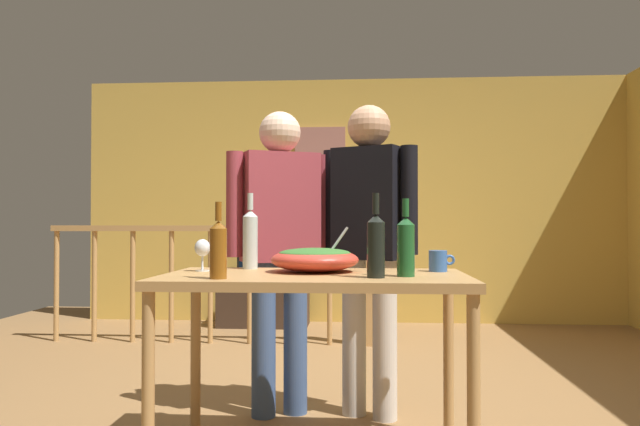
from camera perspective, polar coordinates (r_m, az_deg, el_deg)
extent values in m
plane|color=olive|center=(3.65, 2.37, -17.51)|extent=(7.65, 7.65, 0.00)
cube|color=gold|center=(6.45, 3.14, 1.19)|extent=(5.71, 0.10, 2.57)
cube|color=#A76D62|center=(6.45, 0.01, 6.33)|extent=(0.54, 0.03, 0.40)
cylinder|color=#B2844C|center=(5.87, -23.57, -6.31)|extent=(0.04, 0.04, 0.97)
cylinder|color=#B2844C|center=(5.72, -20.47, -6.47)|extent=(0.04, 0.04, 0.97)
cylinder|color=#B2844C|center=(5.59, -17.22, -6.62)|extent=(0.04, 0.04, 0.97)
cylinder|color=#B2844C|center=(5.47, -13.82, -6.76)|extent=(0.04, 0.04, 0.97)
cylinder|color=#B2844C|center=(5.38, -10.28, -6.88)|extent=(0.04, 0.04, 0.97)
cylinder|color=#B2844C|center=(5.30, -6.63, -6.97)|extent=(0.04, 0.04, 0.97)
cylinder|color=#B2844C|center=(5.25, -2.89, -7.03)|extent=(0.04, 0.04, 0.97)
cylinder|color=#B2844C|center=(5.22, 0.92, -7.07)|extent=(0.04, 0.04, 0.97)
cylinder|color=#B2844C|center=(5.21, 4.75, -7.08)|extent=(0.04, 0.04, 0.97)
cube|color=#B2844C|center=(5.35, -10.27, -1.43)|extent=(2.85, 0.07, 0.05)
cube|color=#B2844C|center=(5.21, 4.75, -6.53)|extent=(0.10, 0.10, 1.07)
cube|color=#38281E|center=(6.23, -5.32, -8.59)|extent=(0.90, 0.40, 0.43)
cube|color=black|center=(6.20, -5.32, -6.54)|extent=(0.20, 0.12, 0.02)
cylinder|color=black|center=(6.20, -5.32, -6.08)|extent=(0.03, 0.03, 0.08)
cube|color=black|center=(6.15, -5.36, -4.22)|extent=(0.53, 0.06, 0.33)
cube|color=black|center=(6.13, -5.40, -4.23)|extent=(0.48, 0.01, 0.29)
cube|color=#B2844C|center=(2.65, -0.50, -6.21)|extent=(1.32, 0.75, 0.04)
cylinder|color=#B2844C|center=(2.53, -15.88, -15.85)|extent=(0.05, 0.05, 0.78)
cylinder|color=#B2844C|center=(2.42, 14.27, -16.52)|extent=(0.05, 0.05, 0.78)
cylinder|color=#B2844C|center=(3.15, -11.63, -12.89)|extent=(0.05, 0.05, 0.78)
cylinder|color=#B2844C|center=(3.06, 12.00, -13.23)|extent=(0.05, 0.05, 0.78)
ellipsoid|color=#CC3D2D|center=(2.77, -0.50, -4.43)|extent=(0.40, 0.40, 0.11)
ellipsoid|color=#38702D|center=(2.77, -0.50, -3.82)|extent=(0.33, 0.33, 0.05)
cylinder|color=silver|center=(2.76, 1.17, -3.41)|extent=(0.15, 0.01, 0.20)
cylinder|color=silver|center=(2.86, -11.02, -5.35)|extent=(0.07, 0.07, 0.01)
cylinder|color=silver|center=(2.86, -11.01, -4.58)|extent=(0.01, 0.01, 0.07)
ellipsoid|color=silver|center=(2.86, -11.01, -3.23)|extent=(0.07, 0.07, 0.08)
cylinder|color=silver|center=(2.97, -6.58, -2.80)|extent=(0.07, 0.07, 0.25)
cone|color=silver|center=(2.97, -6.58, -0.03)|extent=(0.07, 0.07, 0.03)
cylinder|color=silver|center=(2.97, -6.58, 1.08)|extent=(0.03, 0.03, 0.08)
cylinder|color=black|center=(2.48, 5.28, -3.49)|extent=(0.07, 0.07, 0.23)
cone|color=black|center=(2.48, 5.28, -0.50)|extent=(0.07, 0.07, 0.03)
cylinder|color=black|center=(2.48, 5.28, 0.88)|extent=(0.03, 0.03, 0.09)
cylinder|color=#1E5628|center=(2.55, 8.08, -3.53)|extent=(0.07, 0.07, 0.22)
cone|color=#1E5628|center=(2.55, 8.07, -0.74)|extent=(0.07, 0.07, 0.03)
cylinder|color=#1E5628|center=(2.55, 8.07, 0.50)|extent=(0.03, 0.03, 0.08)
cylinder|color=brown|center=(2.46, -9.55, -3.80)|extent=(0.07, 0.07, 0.20)
cone|color=brown|center=(2.46, -9.54, -1.10)|extent=(0.07, 0.07, 0.03)
cylinder|color=brown|center=(2.46, -9.54, 0.15)|extent=(0.03, 0.03, 0.08)
cylinder|color=#3866B2|center=(2.84, 11.04, -4.46)|extent=(0.08, 0.08, 0.10)
torus|color=#3866B2|center=(2.85, 12.12, -4.35)|extent=(0.05, 0.01, 0.05)
cylinder|color=#3D5684|center=(3.39, -2.33, -11.57)|extent=(0.13, 0.13, 0.83)
cylinder|color=#3D5684|center=(3.34, -5.33, -11.72)|extent=(0.13, 0.13, 0.83)
cube|color=#9E3842|center=(3.31, -3.81, 0.54)|extent=(0.46, 0.37, 0.59)
cylinder|color=#9E3842|center=(3.39, 0.26, 0.75)|extent=(0.09, 0.09, 0.56)
cylinder|color=#9E3842|center=(3.25, -8.05, 0.84)|extent=(0.09, 0.09, 0.56)
sphere|color=beige|center=(3.35, -3.80, 7.56)|extent=(0.23, 0.23, 0.23)
cylinder|color=beige|center=(3.30, 6.12, -11.74)|extent=(0.13, 0.13, 0.85)
cylinder|color=beige|center=(3.37, 3.23, -11.51)|extent=(0.13, 0.13, 0.85)
cube|color=black|center=(3.28, 4.64, 0.89)|extent=(0.42, 0.35, 0.60)
cylinder|color=black|center=(3.19, 8.40, 1.22)|extent=(0.09, 0.09, 0.57)
cylinder|color=black|center=(3.38, 1.09, 1.09)|extent=(0.09, 0.09, 0.57)
sphere|color=tan|center=(3.32, 4.63, 8.10)|extent=(0.23, 0.23, 0.23)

